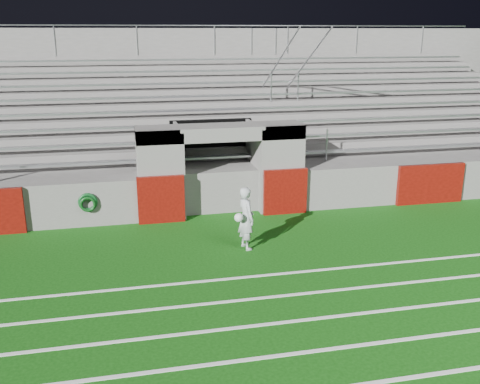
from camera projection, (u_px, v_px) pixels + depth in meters
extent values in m
plane|color=#0E460B|center=(248.00, 258.00, 12.67)|extent=(90.00, 90.00, 0.00)
cube|color=white|center=(302.00, 353.00, 8.93)|extent=(28.00, 0.09, 0.01)
cube|color=white|center=(285.00, 322.00, 9.87)|extent=(28.00, 0.09, 0.01)
cube|color=white|center=(270.00, 297.00, 10.80)|extent=(28.00, 0.09, 0.01)
cube|color=white|center=(258.00, 276.00, 11.74)|extent=(28.00, 0.09, 0.01)
cube|color=slate|center=(460.00, 180.00, 17.04)|extent=(10.60, 0.35, 1.25)
cube|color=slate|center=(159.00, 173.00, 15.21)|extent=(1.20, 1.00, 2.60)
cube|color=slate|center=(280.00, 166.00, 15.94)|extent=(1.20, 1.00, 2.60)
cube|color=black|center=(211.00, 158.00, 17.18)|extent=(2.60, 0.20, 2.50)
cube|color=slate|center=(179.00, 168.00, 15.92)|extent=(0.10, 2.20, 2.50)
cube|color=slate|center=(254.00, 164.00, 16.39)|extent=(0.10, 2.20, 2.50)
cube|color=slate|center=(221.00, 132.00, 15.26)|extent=(4.80, 1.00, 0.40)
cube|color=slate|center=(202.00, 148.00, 19.22)|extent=(26.00, 8.00, 0.20)
cube|color=slate|center=(202.00, 165.00, 19.40)|extent=(26.00, 8.00, 1.05)
cube|color=#4D0A06|center=(161.00, 199.00, 14.87)|extent=(1.30, 0.15, 1.35)
cube|color=#4D0A06|center=(285.00, 192.00, 15.60)|extent=(1.30, 0.15, 1.35)
cube|color=#4D0A06|center=(430.00, 184.00, 16.58)|extent=(2.20, 0.15, 1.25)
cube|color=#979A9F|center=(215.00, 157.00, 16.39)|extent=(23.00, 0.28, 0.06)
cube|color=slate|center=(211.00, 152.00, 17.20)|extent=(24.00, 0.75, 0.38)
cube|color=#979A9F|center=(211.00, 140.00, 16.99)|extent=(23.00, 0.28, 0.06)
cube|color=slate|center=(207.00, 142.00, 17.84)|extent=(24.00, 0.75, 0.76)
cube|color=#979A9F|center=(207.00, 124.00, 17.58)|extent=(23.00, 0.28, 0.06)
cube|color=slate|center=(204.00, 132.00, 18.49)|extent=(24.00, 0.75, 1.14)
cube|color=#979A9F|center=(204.00, 110.00, 18.17)|extent=(23.00, 0.28, 0.06)
cube|color=slate|center=(201.00, 123.00, 19.14)|extent=(24.00, 0.75, 1.52)
cube|color=#979A9F|center=(200.00, 96.00, 18.76)|extent=(23.00, 0.28, 0.06)
cube|color=slate|center=(198.00, 115.00, 19.79)|extent=(24.00, 0.75, 1.90)
cube|color=#979A9F|center=(197.00, 83.00, 19.36)|extent=(23.00, 0.28, 0.06)
cube|color=slate|center=(195.00, 107.00, 20.43)|extent=(24.00, 0.75, 2.28)
cube|color=#979A9F|center=(194.00, 71.00, 19.95)|extent=(23.00, 0.28, 0.06)
cube|color=slate|center=(192.00, 100.00, 21.08)|extent=(24.00, 0.75, 2.66)
cube|color=#979A9F|center=(191.00, 60.00, 20.54)|extent=(23.00, 0.28, 0.06)
cube|color=slate|center=(190.00, 96.00, 21.69)|extent=(26.00, 0.60, 5.29)
cylinder|color=#A5A8AD|center=(296.00, 146.00, 16.57)|extent=(0.05, 0.05, 1.00)
cylinder|color=#A5A8AD|center=(271.00, 87.00, 18.94)|extent=(0.05, 0.05, 1.00)
cylinder|color=#A5A8AD|center=(252.00, 41.00, 21.31)|extent=(0.05, 0.05, 1.00)
cylinder|color=#A5A8AD|center=(271.00, 73.00, 18.79)|extent=(0.05, 6.02, 3.08)
cylinder|color=#A5A8AD|center=(327.00, 145.00, 16.77)|extent=(0.05, 0.05, 1.00)
cylinder|color=#A5A8AD|center=(298.00, 87.00, 19.14)|extent=(0.05, 0.05, 1.00)
cylinder|color=#A5A8AD|center=(276.00, 41.00, 21.51)|extent=(0.05, 0.05, 1.00)
cylinder|color=#A5A8AD|center=(298.00, 72.00, 19.00)|extent=(0.05, 6.02, 3.08)
cylinder|color=#A5A8AD|center=(55.00, 41.00, 19.76)|extent=(0.05, 0.05, 1.10)
cylinder|color=#A5A8AD|center=(137.00, 40.00, 20.37)|extent=(0.05, 0.05, 1.10)
cylinder|color=#A5A8AD|center=(215.00, 40.00, 20.98)|extent=(0.05, 0.05, 1.10)
cylinder|color=#A5A8AD|center=(288.00, 40.00, 21.60)|extent=(0.05, 0.05, 1.10)
cylinder|color=#A5A8AD|center=(357.00, 40.00, 22.21)|extent=(0.05, 0.05, 1.10)
cylinder|color=#A5A8AD|center=(422.00, 39.00, 22.82)|extent=(0.05, 0.05, 1.10)
cylinder|color=#A5A8AD|center=(189.00, 25.00, 20.62)|extent=(24.00, 0.05, 0.05)
imported|color=#ADB3B7|center=(246.00, 218.00, 13.05)|extent=(0.50, 0.65, 1.57)
sphere|color=white|center=(239.00, 218.00, 12.79)|extent=(0.22, 0.22, 0.22)
torus|color=#0D441B|center=(88.00, 202.00, 14.46)|extent=(0.52, 0.10, 0.52)
torus|color=#0B3B12|center=(88.00, 204.00, 14.42)|extent=(0.44, 0.08, 0.44)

